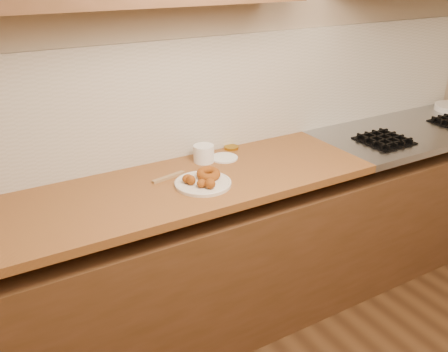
{
  "coord_description": "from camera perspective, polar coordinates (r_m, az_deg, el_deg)",
  "views": [
    {
      "loc": [
        -1.26,
        -0.13,
        1.85
      ],
      "look_at": [
        -0.26,
        1.6,
        0.93
      ],
      "focal_mm": 38.0,
      "sensor_mm": 36.0,
      "label": 1
    }
  ],
  "objects": [
    {
      "name": "butcher_block",
      "position": [
        2.15,
        -10.27,
        -2.47
      ],
      "size": [
        2.3,
        0.62,
        0.04
      ],
      "primitive_type": "cube",
      "color": "brown",
      "rests_on": "base_cabinet"
    },
    {
      "name": "tub_lid",
      "position": [
        2.47,
        0.03,
        2.21
      ],
      "size": [
        0.15,
        0.15,
        0.01
      ],
      "primitive_type": "cylinder",
      "rotation": [
        0.0,
        0.0,
        0.07
      ],
      "color": "white",
      "rests_on": "butcher_block"
    },
    {
      "name": "wall_back",
      "position": [
        2.53,
        0.59,
        13.31
      ],
      "size": [
        4.0,
        0.02,
        2.7
      ],
      "primitive_type": "cube",
      "color": "tan",
      "rests_on": "ground"
    },
    {
      "name": "base_cabinet",
      "position": [
        2.65,
        3.94,
        -8.8
      ],
      "size": [
        3.6,
        0.6,
        0.77
      ],
      "primitive_type": "cube",
      "color": "brown",
      "rests_on": "floor"
    },
    {
      "name": "plastic_tub",
      "position": [
        2.42,
        -2.45,
        2.72
      ],
      "size": [
        0.13,
        0.13,
        0.09
      ],
      "primitive_type": "cylinder",
      "rotation": [
        0.0,
        0.0,
        -0.28
      ],
      "color": "white",
      "rests_on": "butcher_block"
    },
    {
      "name": "backsplash",
      "position": [
        2.55,
        0.71,
        9.96
      ],
      "size": [
        3.6,
        0.02,
        0.6
      ],
      "primitive_type": "cube",
      "color": "beige",
      "rests_on": "wall_back"
    },
    {
      "name": "wooden_utensil",
      "position": [
        2.26,
        -6.71,
        -0.14
      ],
      "size": [
        0.18,
        0.06,
        0.01
      ],
      "primitive_type": "cube",
      "rotation": [
        0.0,
        0.0,
        0.21
      ],
      "color": "#94754C",
      "rests_on": "butcher_block"
    },
    {
      "name": "fried_dough_chunks",
      "position": [
        2.13,
        -3.13,
        -0.66
      ],
      "size": [
        0.12,
        0.16,
        0.05
      ],
      "color": "#9C591B",
      "rests_on": "donut_plate"
    },
    {
      "name": "brass_jar_lid",
      "position": [
        2.6,
        0.88,
        3.45
      ],
      "size": [
        0.08,
        0.08,
        0.01
      ],
      "primitive_type": "cylinder",
      "rotation": [
        0.0,
        0.0,
        0.02
      ],
      "color": "#B4891F",
      "rests_on": "butcher_block"
    },
    {
      "name": "donut_plate",
      "position": [
        2.18,
        -2.54,
        -0.9
      ],
      "size": [
        0.26,
        0.26,
        0.01
      ],
      "primitive_type": "cylinder",
      "color": "beige",
      "rests_on": "butcher_block"
    },
    {
      "name": "ring_donut",
      "position": [
        2.21,
        -1.89,
        0.26
      ],
      "size": [
        0.12,
        0.13,
        0.05
      ],
      "primitive_type": "torus",
      "rotation": [
        0.1,
        0.0,
        -0.08
      ],
      "color": "#9C591B",
      "rests_on": "donut_plate"
    },
    {
      "name": "stovetop",
      "position": [
        3.17,
        21.87,
        5.1
      ],
      "size": [
        1.3,
        0.62,
        0.04
      ],
      "primitive_type": "cube",
      "color": "#9EA0A5",
      "rests_on": "base_cabinet"
    },
    {
      "name": "burner_grates",
      "position": [
        3.1,
        22.79,
        5.12
      ],
      "size": [
        0.91,
        0.26,
        0.03
      ],
      "color": "black",
      "rests_on": "stovetop"
    }
  ]
}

